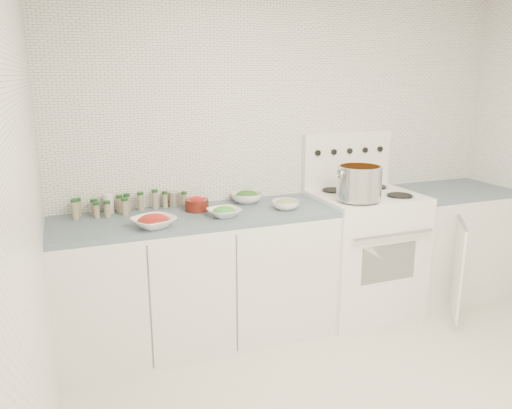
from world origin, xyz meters
name	(u,v)px	position (x,y,z in m)	size (l,w,h in m)	color
room_walls	(427,126)	(0.00, 0.00, 1.56)	(3.54, 3.04, 2.52)	white
counter_left	(198,278)	(-0.82, 1.19, 0.45)	(1.85, 0.62, 0.90)	white
stove	(362,249)	(0.48, 1.19, 0.50)	(0.76, 0.70, 1.36)	white
counter_right	(447,242)	(1.30, 1.19, 0.45)	(0.89, 0.95, 0.90)	white
stock_pot	(359,181)	(0.30, 1.01, 1.07)	(0.33, 0.31, 0.24)	silver
bowl_tomato	(154,221)	(-1.13, 1.01, 0.94)	(0.33, 0.33, 0.08)	white
bowl_snowpea	(224,212)	(-0.66, 1.08, 0.93)	(0.24, 0.24, 0.07)	white
bowl_broccoli	(247,197)	(-0.40, 1.38, 0.94)	(0.30, 0.30, 0.09)	white
bowl_zucchini	(286,204)	(-0.21, 1.11, 0.93)	(0.23, 0.23, 0.08)	white
bowl_pepper	(197,204)	(-0.79, 1.29, 0.95)	(0.16, 0.16, 0.10)	#53160E
salt_canister	(109,204)	(-1.35, 1.44, 0.96)	(0.06, 0.06, 0.13)	white
tin_can	(174,199)	(-0.91, 1.45, 0.95)	(0.08, 0.08, 0.10)	#9D9A85
spice_cluster	(121,204)	(-1.28, 1.41, 0.96)	(0.76, 0.15, 0.14)	gray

